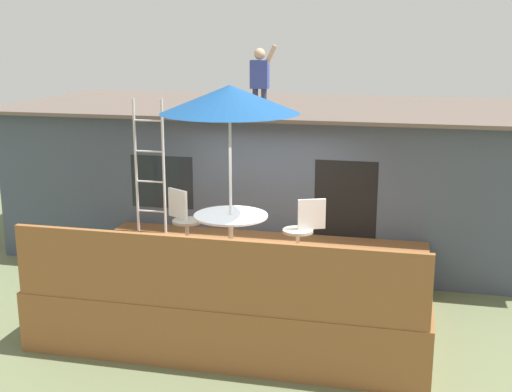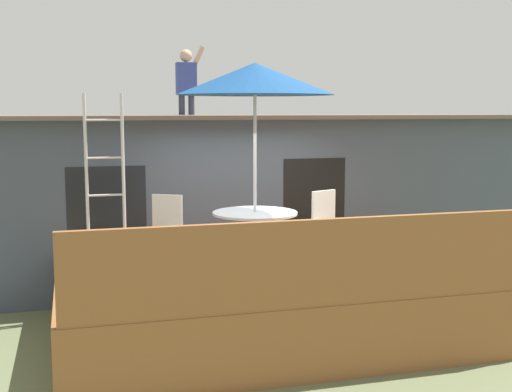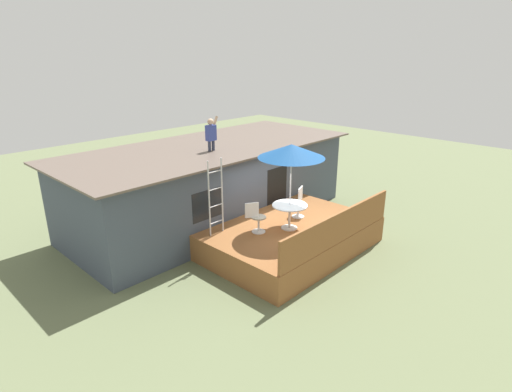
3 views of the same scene
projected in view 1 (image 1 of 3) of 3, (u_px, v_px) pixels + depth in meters
The scene contains 10 objects.
ground_plane at pixel (247, 315), 9.75m from camera, with size 40.00×40.00×0.00m, color #66704C.
house at pixel (291, 175), 12.83m from camera, with size 10.50×4.50×2.70m.
deck at pixel (247, 289), 9.65m from camera, with size 5.15×3.55×0.80m, color brown.
deck_railing at pixel (211, 275), 7.82m from camera, with size 5.05×0.08×0.90m, color brown.
patio_table at pixel (231, 226), 9.33m from camera, with size 1.04×1.04×0.74m.
patio_umbrella at pixel (230, 99), 8.91m from camera, with size 1.90×1.90×2.54m.
step_ladder at pixel (150, 167), 10.82m from camera, with size 0.52×0.04×2.20m.
person_figure at pixel (260, 73), 11.87m from camera, with size 0.47×0.20×1.11m.
patio_chair_left at pixel (184, 221), 10.05m from camera, with size 0.57×0.44×0.92m.
patio_chair_right at pixel (303, 231), 9.53m from camera, with size 0.60×0.44×0.92m.
Camera 1 is at (2.18, -8.79, 4.02)m, focal length 46.75 mm.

